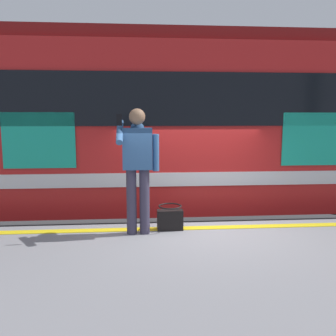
% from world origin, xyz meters
% --- Properties ---
extents(ground_plane, '(24.93, 24.93, 0.00)m').
position_xyz_m(ground_plane, '(0.00, 0.00, 0.00)').
color(ground_plane, '#3D3D3F').
extents(safety_line, '(12.33, 0.16, 0.01)m').
position_xyz_m(safety_line, '(0.00, 0.30, 1.09)').
color(safety_line, yellow).
rests_on(safety_line, platform).
extents(track_rail_near, '(16.35, 0.08, 0.16)m').
position_xyz_m(track_rail_near, '(0.00, -1.59, 0.08)').
color(track_rail_near, slate).
rests_on(track_rail_near, ground).
extents(track_rail_far, '(16.35, 0.08, 0.16)m').
position_xyz_m(track_rail_far, '(0.00, -3.03, 0.08)').
color(track_rail_far, slate).
rests_on(track_rail_far, ground).
extents(train_carriage, '(13.59, 3.09, 4.08)m').
position_xyz_m(train_carriage, '(0.12, -2.31, 2.58)').
color(train_carriage, red).
rests_on(train_carriage, ground).
extents(passenger, '(0.57, 0.55, 1.74)m').
position_xyz_m(passenger, '(0.86, 0.46, 2.12)').
color(passenger, '#383347').
rests_on(passenger, platform).
extents(handbag, '(0.37, 0.34, 0.36)m').
position_xyz_m(handbag, '(0.41, 0.34, 1.26)').
color(handbag, black).
rests_on(handbag, platform).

